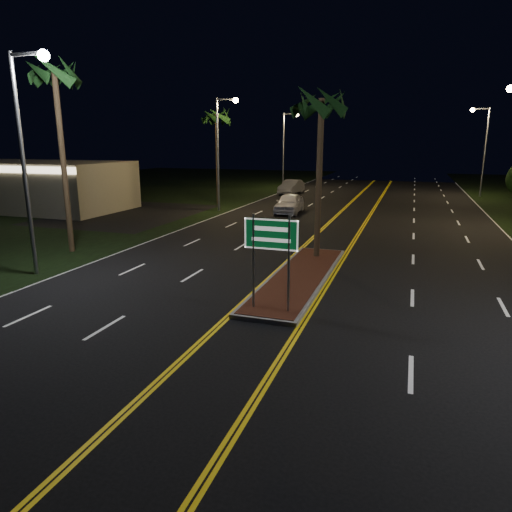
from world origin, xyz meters
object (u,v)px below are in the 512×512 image
at_px(median_island, 300,277).
at_px(palm_median, 322,103).
at_px(car_near, 289,201).
at_px(palm_left_near, 54,75).
at_px(streetlight_left_far, 287,141).
at_px(car_far, 291,186).
at_px(palm_left_far, 216,117).
at_px(streetlight_left_near, 28,140).
at_px(streetlight_left_mid, 222,141).
at_px(streetlight_right_far, 482,141).
at_px(highway_sign, 271,243).
at_px(commercial_building, 37,185).

xyz_separation_m(median_island, palm_median, (0.00, 3.50, 7.19)).
bearing_deg(car_near, median_island, -77.02).
relative_size(median_island, palm_left_near, 1.05).
distance_m(streetlight_left_far, car_far, 7.61).
bearing_deg(median_island, palm_left_far, 121.36).
relative_size(car_near, car_far, 1.04).
height_order(palm_left_near, palm_left_far, palm_left_near).
bearing_deg(car_near, palm_left_near, -117.00).
distance_m(streetlight_left_near, streetlight_left_mid, 20.00).
bearing_deg(median_island, car_near, 106.10).
bearing_deg(streetlight_left_far, streetlight_right_far, -5.38).
bearing_deg(streetlight_left_mid, palm_left_near, -96.73).
xyz_separation_m(highway_sign, car_far, (-8.49, 35.66, -1.51)).
distance_m(highway_sign, car_near, 22.54).
relative_size(median_island, highway_sign, 3.20).
xyz_separation_m(streetlight_left_mid, palm_left_far, (-2.19, 4.00, 2.09)).
relative_size(streetlight_left_near, palm_median, 1.08).
xyz_separation_m(streetlight_left_mid, streetlight_right_far, (21.23, 18.00, 0.00)).
height_order(palm_left_far, car_far, palm_left_far).
bearing_deg(median_island, streetlight_right_far, 73.13).
distance_m(commercial_building, car_far, 25.47).
bearing_deg(streetlight_left_near, car_near, 75.10).
height_order(palm_left_near, car_near, palm_left_near).
relative_size(palm_left_near, palm_left_far, 1.11).
bearing_deg(car_near, commercial_building, -170.42).
relative_size(streetlight_left_near, palm_left_far, 1.02).
relative_size(highway_sign, car_near, 0.58).
bearing_deg(palm_median, streetlight_left_mid, 128.17).
bearing_deg(car_near, palm_median, -73.34).
relative_size(commercial_building, palm_left_near, 1.53).
distance_m(streetlight_left_far, streetlight_right_far, 21.32).
distance_m(streetlight_left_near, car_far, 34.85).
xyz_separation_m(commercial_building, streetlight_left_mid, (15.39, 4.01, 3.65)).
relative_size(commercial_building, streetlight_left_near, 1.67).
bearing_deg(commercial_building, streetlight_left_mid, 14.61).
height_order(streetlight_right_far, palm_left_far, streetlight_right_far).
relative_size(median_island, streetlight_left_mid, 1.14).
distance_m(highway_sign, streetlight_left_far, 42.67).
bearing_deg(streetlight_left_near, streetlight_left_mid, 90.00).
bearing_deg(car_near, streetlight_right_far, 44.62).
bearing_deg(palm_median, palm_left_near, -168.69).
relative_size(streetlight_left_far, palm_median, 1.08).
height_order(highway_sign, car_near, highway_sign).
bearing_deg(median_island, streetlight_left_mid, 121.98).
bearing_deg(palm_left_far, palm_median, -53.82).
distance_m(highway_sign, streetlight_right_far, 40.74).
xyz_separation_m(median_island, car_far, (-8.49, 31.46, 0.81)).
height_order(commercial_building, palm_left_far, palm_left_far).
xyz_separation_m(streetlight_left_near, streetlight_left_mid, (0.00, 20.00, 0.00)).
height_order(streetlight_left_far, car_far, streetlight_left_far).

